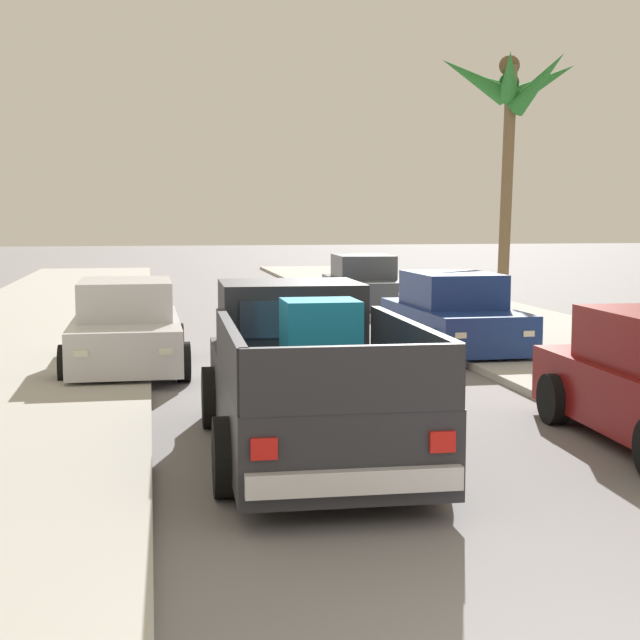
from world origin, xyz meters
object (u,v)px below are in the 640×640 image
(palm_tree_right_fore, at_px, (509,96))
(car_left_mid, at_px, (453,315))
(car_right_mid, at_px, (126,329))
(car_left_near, at_px, (363,284))
(pickup_truck, at_px, (306,380))

(palm_tree_right_fore, bearing_deg, car_left_mid, -117.70)
(car_right_mid, height_order, palm_tree_right_fore, palm_tree_right_fore)
(car_left_mid, bearing_deg, car_left_near, 89.03)
(pickup_truck, relative_size, car_left_near, 1.22)
(car_right_mid, bearing_deg, palm_tree_right_fore, 41.17)
(car_right_mid, bearing_deg, car_left_mid, 9.43)
(car_left_near, xyz_separation_m, car_right_mid, (-6.29, -9.32, 0.00))
(palm_tree_right_fore, bearing_deg, car_left_near, 176.53)
(car_left_mid, distance_m, palm_tree_right_fore, 10.50)
(car_right_mid, bearing_deg, pickup_truck, -70.57)
(car_left_near, xyz_separation_m, car_left_mid, (-0.14, -8.30, 0.00))
(car_left_near, height_order, car_left_mid, same)
(car_left_near, distance_m, car_left_mid, 8.31)
(car_left_mid, bearing_deg, car_right_mid, -170.57)
(pickup_truck, xyz_separation_m, car_right_mid, (-2.11, 5.98, -0.08))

